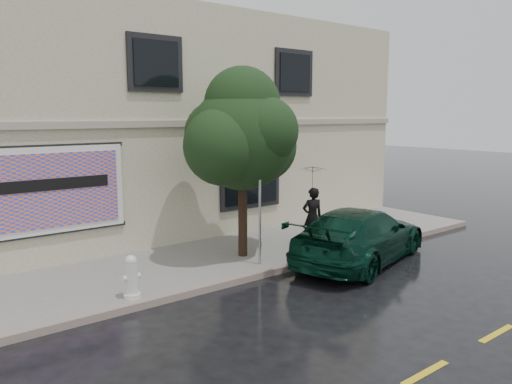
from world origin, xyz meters
TOP-DOWN VIEW (x-y plane):
  - ground at (0.00, 0.00)m, footprint 90.00×90.00m
  - sidewalk at (0.00, 3.25)m, footprint 20.00×3.50m
  - curb at (0.00, 1.50)m, footprint 20.00×0.18m
  - road_marking at (0.00, -3.50)m, footprint 19.00×0.12m
  - building at (0.00, 9.00)m, footprint 20.00×8.12m
  - billboard at (-3.20, 4.92)m, footprint 4.30×0.16m
  - car at (3.67, 0.87)m, footprint 5.39×3.48m
  - pedestrian at (3.44, 2.42)m, footprint 0.71×0.57m
  - umbrella at (3.44, 2.42)m, footprint 0.96×0.96m
  - street_tree at (1.32, 2.87)m, footprint 2.71×2.71m
  - fire_hydrant at (-2.30, 1.80)m, footprint 0.37×0.34m
  - sign_pole at (1.19, 1.99)m, footprint 0.34×0.13m

SIDE VIEW (x-z plane):
  - ground at x=0.00m, z-range 0.00..0.00m
  - road_marking at x=0.00m, z-range 0.00..0.01m
  - sidewalk at x=0.00m, z-range 0.00..0.15m
  - curb at x=0.00m, z-range -0.01..0.15m
  - fire_hydrant at x=-2.30m, z-range 0.14..1.03m
  - car at x=3.67m, z-range 0.00..1.45m
  - pedestrian at x=3.44m, z-range 0.15..1.83m
  - sign_pole at x=1.19m, z-range 0.42..3.29m
  - billboard at x=-3.20m, z-range 0.95..3.15m
  - umbrella at x=3.44m, z-range 1.83..2.47m
  - street_tree at x=1.32m, z-range 1.02..5.49m
  - building at x=0.00m, z-range 0.00..7.00m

